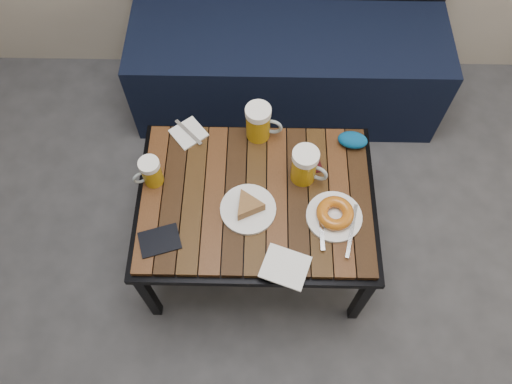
{
  "coord_description": "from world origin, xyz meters",
  "views": [
    {
      "loc": [
        0.03,
        0.11,
        2.0
      ],
      "look_at": [
        0.01,
        0.93,
        0.5
      ],
      "focal_mm": 35.0,
      "sensor_mm": 36.0,
      "label": 1
    }
  ],
  "objects_px": {
    "bench": "(287,58)",
    "passport_navy": "(160,241)",
    "plate_pie": "(248,207)",
    "knit_pouch": "(353,140)",
    "cafe_table": "(256,202)",
    "plate_bagel": "(335,215)",
    "beer_mug_right": "(305,166)",
    "passport_burgundy": "(308,160)",
    "beer_mug_left": "(151,172)",
    "beer_mug_centre": "(259,122)"
  },
  "relations": [
    {
      "from": "bench",
      "to": "passport_navy",
      "type": "relative_size",
      "value": 10.58
    },
    {
      "from": "plate_pie",
      "to": "knit_pouch",
      "type": "relative_size",
      "value": 1.76
    },
    {
      "from": "cafe_table",
      "to": "plate_bagel",
      "type": "relative_size",
      "value": 3.39
    },
    {
      "from": "beer_mug_right",
      "to": "plate_pie",
      "type": "distance_m",
      "value": 0.24
    },
    {
      "from": "plate_pie",
      "to": "passport_burgundy",
      "type": "relative_size",
      "value": 1.64
    },
    {
      "from": "beer_mug_left",
      "to": "beer_mug_centre",
      "type": "relative_size",
      "value": 0.78
    },
    {
      "from": "bench",
      "to": "beer_mug_centre",
      "type": "relative_size",
      "value": 9.42
    },
    {
      "from": "plate_bagel",
      "to": "passport_burgundy",
      "type": "height_order",
      "value": "plate_bagel"
    },
    {
      "from": "cafe_table",
      "to": "beer_mug_right",
      "type": "bearing_deg",
      "value": 25.7
    },
    {
      "from": "beer_mug_centre",
      "to": "passport_navy",
      "type": "distance_m",
      "value": 0.55
    },
    {
      "from": "cafe_table",
      "to": "plate_pie",
      "type": "height_order",
      "value": "plate_pie"
    },
    {
      "from": "plate_pie",
      "to": "bench",
      "type": "bearing_deg",
      "value": 80.11
    },
    {
      "from": "beer_mug_right",
      "to": "passport_navy",
      "type": "relative_size",
      "value": 1.12
    },
    {
      "from": "beer_mug_right",
      "to": "beer_mug_centre",
      "type": "bearing_deg",
      "value": 156.06
    },
    {
      "from": "bench",
      "to": "beer_mug_centre",
      "type": "height_order",
      "value": "bench"
    },
    {
      "from": "beer_mug_left",
      "to": "beer_mug_right",
      "type": "distance_m",
      "value": 0.53
    },
    {
      "from": "plate_pie",
      "to": "passport_burgundy",
      "type": "bearing_deg",
      "value": 44.35
    },
    {
      "from": "bench",
      "to": "passport_navy",
      "type": "xyz_separation_m",
      "value": [
        -0.44,
        -1.01,
        0.2
      ]
    },
    {
      "from": "passport_navy",
      "to": "knit_pouch",
      "type": "xyz_separation_m",
      "value": [
        0.66,
        0.4,
        0.02
      ]
    },
    {
      "from": "beer_mug_centre",
      "to": "plate_bagel",
      "type": "relative_size",
      "value": 0.6
    },
    {
      "from": "cafe_table",
      "to": "knit_pouch",
      "type": "xyz_separation_m",
      "value": [
        0.35,
        0.22,
        0.07
      ]
    },
    {
      "from": "bench",
      "to": "plate_bagel",
      "type": "distance_m",
      "value": 0.95
    },
    {
      "from": "beer_mug_left",
      "to": "plate_bagel",
      "type": "bearing_deg",
      "value": 141.64
    },
    {
      "from": "beer_mug_right",
      "to": "plate_pie",
      "type": "height_order",
      "value": "beer_mug_right"
    },
    {
      "from": "passport_burgundy",
      "to": "cafe_table",
      "type": "bearing_deg",
      "value": -152.13
    },
    {
      "from": "bench",
      "to": "passport_burgundy",
      "type": "relative_size",
      "value": 11.99
    },
    {
      "from": "beer_mug_centre",
      "to": "plate_pie",
      "type": "bearing_deg",
      "value": -86.59
    },
    {
      "from": "beer_mug_left",
      "to": "plate_pie",
      "type": "height_order",
      "value": "beer_mug_left"
    },
    {
      "from": "beer_mug_right",
      "to": "knit_pouch",
      "type": "height_order",
      "value": "beer_mug_right"
    },
    {
      "from": "beer_mug_centre",
      "to": "knit_pouch",
      "type": "height_order",
      "value": "beer_mug_centre"
    },
    {
      "from": "cafe_table",
      "to": "plate_pie",
      "type": "relative_size",
      "value": 4.4
    },
    {
      "from": "plate_pie",
      "to": "beer_mug_right",
      "type": "bearing_deg",
      "value": 35.16
    },
    {
      "from": "plate_bagel",
      "to": "knit_pouch",
      "type": "distance_m",
      "value": 0.31
    },
    {
      "from": "beer_mug_right",
      "to": "plate_pie",
      "type": "bearing_deg",
      "value": -120.52
    },
    {
      "from": "beer_mug_left",
      "to": "plate_pie",
      "type": "xyz_separation_m",
      "value": [
        0.34,
        -0.11,
        -0.04
      ]
    },
    {
      "from": "passport_burgundy",
      "to": "knit_pouch",
      "type": "relative_size",
      "value": 1.08
    },
    {
      "from": "beer_mug_left",
      "to": "passport_navy",
      "type": "height_order",
      "value": "beer_mug_left"
    },
    {
      "from": "cafe_table",
      "to": "passport_burgundy",
      "type": "xyz_separation_m",
      "value": [
        0.18,
        0.15,
        0.05
      ]
    },
    {
      "from": "bench",
      "to": "beer_mug_right",
      "type": "xyz_separation_m",
      "value": [
        0.04,
        -0.75,
        0.27
      ]
    },
    {
      "from": "bench",
      "to": "beer_mug_left",
      "type": "bearing_deg",
      "value": -122.3
    },
    {
      "from": "plate_pie",
      "to": "beer_mug_centre",
      "type": "bearing_deg",
      "value": 84.23
    },
    {
      "from": "knit_pouch",
      "to": "beer_mug_centre",
      "type": "bearing_deg",
      "value": 174.16
    },
    {
      "from": "beer_mug_left",
      "to": "plate_bagel",
      "type": "distance_m",
      "value": 0.64
    },
    {
      "from": "bench",
      "to": "cafe_table",
      "type": "xyz_separation_m",
      "value": [
        -0.13,
        -0.83,
        0.16
      ]
    },
    {
      "from": "cafe_table",
      "to": "passport_navy",
      "type": "xyz_separation_m",
      "value": [
        -0.32,
        -0.18,
        0.05
      ]
    },
    {
      "from": "bench",
      "to": "knit_pouch",
      "type": "height_order",
      "value": "bench"
    },
    {
      "from": "cafe_table",
      "to": "beer_mug_right",
      "type": "distance_m",
      "value": 0.22
    },
    {
      "from": "beer_mug_right",
      "to": "passport_navy",
      "type": "bearing_deg",
      "value": -127.76
    },
    {
      "from": "bench",
      "to": "knit_pouch",
      "type": "distance_m",
      "value": 0.68
    },
    {
      "from": "beer_mug_left",
      "to": "beer_mug_right",
      "type": "height_order",
      "value": "beer_mug_right"
    }
  ]
}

